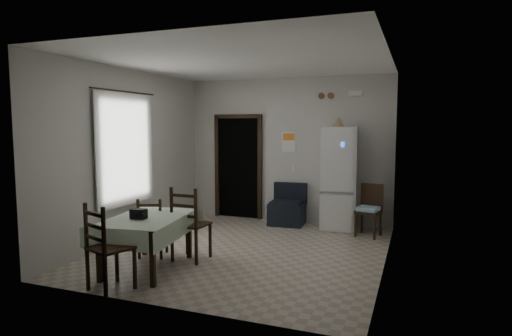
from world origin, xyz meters
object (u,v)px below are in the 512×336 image
at_px(dining_chair_far_right, 191,223).
at_px(navy_seat, 287,204).
at_px(dining_table, 148,243).
at_px(dining_chair_near_head, 111,246).
at_px(fridge, 339,178).
at_px(corner_chair, 368,210).
at_px(dining_chair_far_left, 153,227).

bearing_deg(dining_chair_far_right, navy_seat, -101.85).
height_order(dining_table, dining_chair_near_head, dining_chair_near_head).
relative_size(dining_table, dining_chair_far_right, 1.28).
bearing_deg(dining_chair_far_right, dining_chair_near_head, 79.18).
bearing_deg(dining_table, fridge, 49.32).
xyz_separation_m(navy_seat, dining_chair_near_head, (-0.98, -3.98, 0.12)).
relative_size(corner_chair, dining_chair_far_left, 1.04).
bearing_deg(dining_chair_near_head, fridge, -97.46).
xyz_separation_m(dining_chair_far_left, dining_chair_far_right, (0.63, 0.04, 0.10)).
distance_m(fridge, dining_chair_far_right, 3.15).
bearing_deg(dining_chair_far_left, navy_seat, -133.79).
xyz_separation_m(fridge, corner_chair, (0.58, -0.36, -0.50)).
distance_m(corner_chair, dining_chair_far_left, 3.70).
height_order(dining_chair_far_left, dining_chair_far_right, dining_chair_far_right).
bearing_deg(navy_seat, dining_table, -110.85).
bearing_deg(dining_chair_near_head, corner_chair, -106.26).
bearing_deg(fridge, dining_chair_far_right, -129.17).
height_order(dining_chair_far_left, dining_chair_near_head, dining_chair_near_head).
bearing_deg(corner_chair, fridge, 159.87).
bearing_deg(fridge, dining_table, -128.84).
relative_size(navy_seat, corner_chair, 0.87).
bearing_deg(corner_chair, dining_table, -120.72).
xyz_separation_m(fridge, dining_table, (-2.03, -3.20, -0.60)).
relative_size(fridge, dining_chair_far_left, 2.17).
distance_m(navy_seat, corner_chair, 1.64).
distance_m(dining_table, dining_chair_near_head, 0.80).
bearing_deg(dining_table, navy_seat, 64.16).
height_order(dining_table, dining_chair_far_right, dining_chair_far_right).
relative_size(navy_seat, dining_table, 0.58).
bearing_deg(dining_table, dining_chair_far_right, 50.86).
bearing_deg(corner_chair, dining_chair_far_left, -129.64).
height_order(fridge, corner_chair, fridge).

